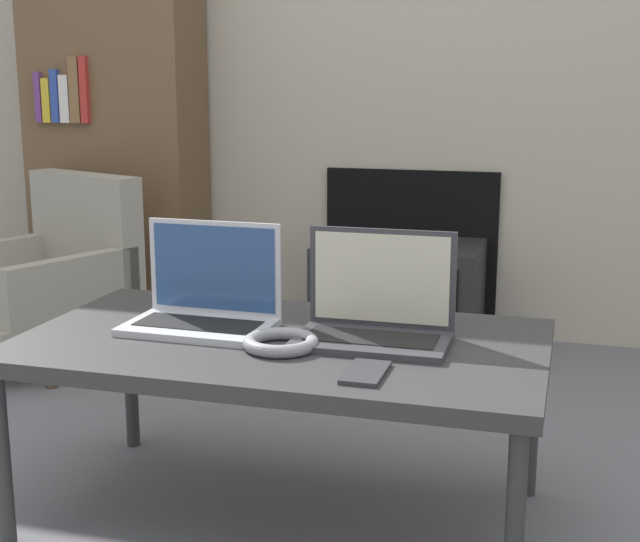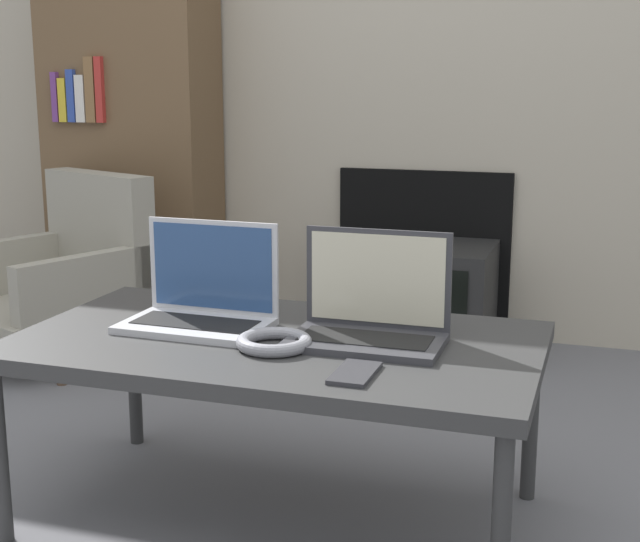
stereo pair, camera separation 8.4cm
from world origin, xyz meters
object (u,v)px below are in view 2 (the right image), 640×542
Objects in this scene: tv at (410,296)px; laptop_left at (202,301)px; phone at (355,373)px; headphones at (274,342)px; armchair at (68,273)px; laptop_right at (370,316)px.

laptop_left is at bearing -98.00° from tv.
phone is 0.24× the size of tv.
phone is 1.63m from tv.
phone is at bearing -27.29° from laptop_left.
headphones is 1.14× the size of phone.
laptop_left is 0.50m from phone.
armchair is (-1.43, 1.15, -0.14)m from phone.
laptop_right reaches higher than tv.
laptop_right is at bearing -11.31° from armchair.
headphones is (-0.18, -0.12, -0.04)m from laptop_right.
headphones reaches higher than phone.
laptop_right is 2.05× the size of headphones.
laptop_left is 0.56× the size of tv.
laptop_right is at bearing 33.90° from headphones.
armchair is (-1.21, 1.04, -0.15)m from headphones.
laptop_right is 0.55× the size of tv.
laptop_left is at bearing 179.49° from laptop_right.
headphones is at bearing -18.43° from armchair.
phone is 1.84m from armchair.
tv is 1.27m from armchair.
headphones reaches higher than tv.
tv is at bearing 98.29° from laptop_right.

